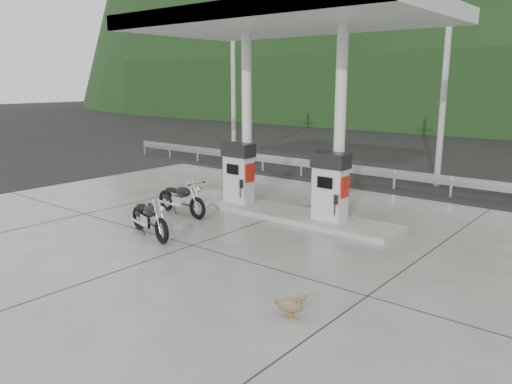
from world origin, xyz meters
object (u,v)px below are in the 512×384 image
Objects in this scene: gas_pump_right at (330,187)px; gas_pump_left at (239,173)px; motorcycle_left at (181,199)px; motorcycle_right at (149,219)px; duck at (290,306)px.

gas_pump_left is at bearing 180.00° from gas_pump_right.
gas_pump_left is 3.20m from gas_pump_right.
gas_pump_left reaches higher than motorcycle_left.
gas_pump_left is 0.96× the size of motorcycle_right.
gas_pump_right is at bearing 27.51° from motorcycle_left.
gas_pump_left is 1.00× the size of gas_pump_right.
duck is at bearing -65.59° from gas_pump_right.
gas_pump_left reaches higher than motorcycle_right.
motorcycle_right is at bearing -86.01° from gas_pump_left.
gas_pump_left is 3.71m from motorcycle_right.
gas_pump_left is 0.95× the size of motorcycle_left.
motorcycle_right is (0.92, -1.90, -0.00)m from motorcycle_left.
gas_pump_right is 0.95× the size of motorcycle_left.
gas_pump_right is 5.61m from duck.
gas_pump_right is at bearing 66.53° from motorcycle_right.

